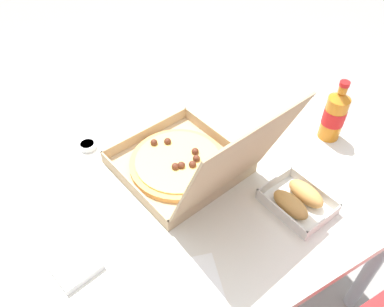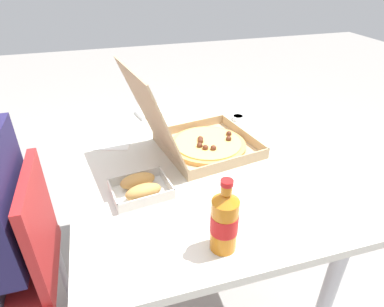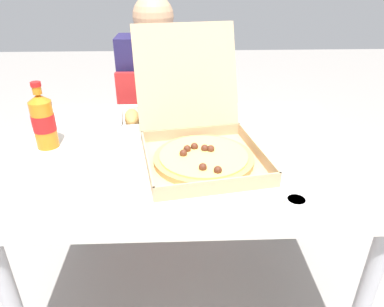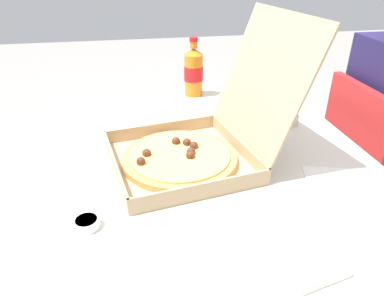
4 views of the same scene
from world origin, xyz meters
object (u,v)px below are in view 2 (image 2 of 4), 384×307
paper_menu (115,138)px  dipping_sauce_cup (238,118)px  cola_bottle (224,221)px  pizza_box_open (199,140)px  bread_side_box (141,187)px  napkin_pile (148,113)px  chair (13,265)px

paper_menu → dipping_sauce_cup: size_ratio=3.75×
cola_bottle → paper_menu: (0.72, 0.23, -0.09)m
pizza_box_open → paper_menu: size_ratio=2.54×
bread_side_box → paper_menu: size_ratio=0.99×
pizza_box_open → paper_menu: pizza_box_open is taller
cola_bottle → napkin_pile: 0.92m
bread_side_box → dipping_sauce_cup: bread_side_box is taller
chair → cola_bottle: size_ratio=3.71×
pizza_box_open → cola_bottle: size_ratio=2.38×
napkin_pile → paper_menu: bearing=137.6°
pizza_box_open → napkin_pile: bearing=18.3°
cola_bottle → dipping_sauce_cup: size_ratio=4.00×
cola_bottle → bread_side_box: bearing=30.9°
napkin_pile → dipping_sauce_cup: 0.44m
bread_side_box → chair: bearing=85.5°
bread_side_box → cola_bottle: (-0.30, -0.18, 0.07)m
chair → napkin_pile: 0.87m
chair → bread_side_box: (-0.04, -0.46, 0.27)m
napkin_pile → chair: bearing=134.5°
chair → paper_menu: 0.61m
pizza_box_open → napkin_pile: pizza_box_open is taller
chair → pizza_box_open: bearing=-76.3°
cola_bottle → dipping_sauce_cup: (0.74, -0.36, -0.08)m
chair → paper_menu: (0.38, -0.41, 0.24)m
dipping_sauce_cup → napkin_pile: bearing=66.3°
chair → bread_side_box: bearing=-94.5°
paper_menu → dipping_sauce_cup: (0.02, -0.59, 0.01)m
cola_bottle → chair: bearing=62.5°
chair → napkin_pile: chair is taller
chair → pizza_box_open: size_ratio=1.56×
bread_side_box → dipping_sauce_cup: size_ratio=3.72×
pizza_box_open → cola_bottle: bearing=169.8°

